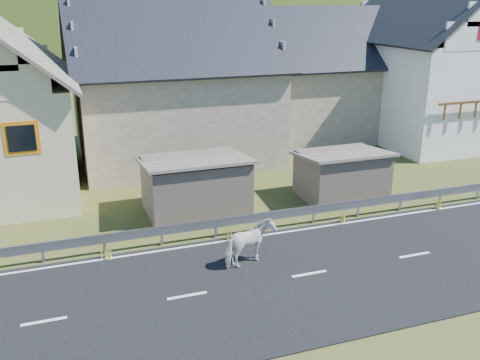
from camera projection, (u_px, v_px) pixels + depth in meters
name	position (u px, v px, depth m)	size (l,w,h in m)	color
ground	(309.00, 275.00, 17.05)	(160.00, 160.00, 0.00)	#303E13
road	(309.00, 274.00, 17.04)	(60.00, 7.00, 0.04)	black
lane_markings	(309.00, 274.00, 17.03)	(60.00, 6.60, 0.01)	silver
guardrail	(266.00, 217.00, 20.16)	(28.10, 0.09, 0.75)	#93969B
shed_left	(195.00, 186.00, 21.87)	(4.30, 3.30, 2.40)	#6F5F53
shed_right	(341.00, 175.00, 23.50)	(3.80, 2.90, 2.20)	#6F5F53
house_stone_a	(171.00, 72.00, 28.64)	(10.80, 9.80, 8.90)	tan
house_stone_b	(320.00, 68.00, 33.69)	(9.80, 8.80, 8.10)	tan
house_white	(432.00, 56.00, 32.62)	(8.80, 10.80, 9.70)	white
mountain	(89.00, 84.00, 185.85)	(440.00, 280.00, 260.00)	#253D14
horse	(250.00, 243.00, 17.44)	(1.77, 0.81, 1.50)	silver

